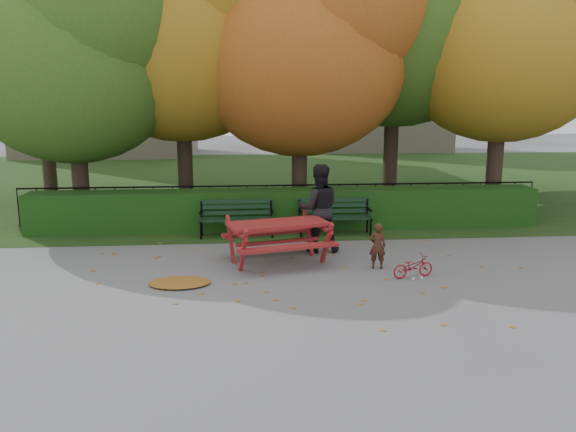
{
  "coord_description": "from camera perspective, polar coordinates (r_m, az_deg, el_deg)",
  "views": [
    {
      "loc": [
        -1.23,
        -9.68,
        3.23
      ],
      "look_at": [
        -0.27,
        1.17,
        1.0
      ],
      "focal_mm": 35.0,
      "sensor_mm": 36.0,
      "label": 1
    }
  ],
  "objects": [
    {
      "name": "iron_fence",
      "position": [
        15.27,
        -0.35,
        1.42
      ],
      "size": [
        14.0,
        0.04,
        1.02
      ],
      "color": "black",
      "rests_on": "ground"
    },
    {
      "name": "child",
      "position": [
        11.12,
        9.07,
        -3.02
      ],
      "size": [
        0.35,
        0.25,
        0.91
      ],
      "primitive_type": "imported",
      "rotation": [
        0.0,
        0.0,
        3.02
      ],
      "color": "#3A1E12",
      "rests_on": "ground"
    },
    {
      "name": "adult",
      "position": [
        12.15,
        3.13,
        0.79
      ],
      "size": [
        0.94,
        0.74,
        1.92
      ],
      "primitive_type": "imported",
      "rotation": [
        0.0,
        0.0,
        3.13
      ],
      "color": "black",
      "rests_on": "ground"
    },
    {
      "name": "grass_strip",
      "position": [
        23.93,
        -2.06,
        3.83
      ],
      "size": [
        90.0,
        90.0,
        0.0
      ],
      "primitive_type": "plane",
      "color": "#1C3211",
      "rests_on": "ground"
    },
    {
      "name": "tree_g",
      "position": [
        21.77,
        21.99,
        16.43
      ],
      "size": [
        6.3,
        6.0,
        8.55
      ],
      "color": "#2E1F1B",
      "rests_on": "ground"
    },
    {
      "name": "tree_f",
      "position": [
        19.97,
        -23.37,
        17.76
      ],
      "size": [
        6.93,
        6.6,
        9.19
      ],
      "color": "#2E1F1B",
      "rests_on": "ground"
    },
    {
      "name": "tree_c",
      "position": [
        15.85,
        2.58,
        17.34
      ],
      "size": [
        6.3,
        6.0,
        8.0
      ],
      "color": "#2E1F1B",
      "rests_on": "ground"
    },
    {
      "name": "building_right",
      "position": [
        38.89,
        9.03,
        15.54
      ],
      "size": [
        9.0,
        6.0,
        12.0
      ],
      "primitive_type": "cube",
      "color": "tan",
      "rests_on": "ground"
    },
    {
      "name": "building_left",
      "position": [
        36.76,
        -18.09,
        17.71
      ],
      "size": [
        10.0,
        7.0,
        15.0
      ],
      "primitive_type": "cube",
      "color": "tan",
      "rests_on": "ground"
    },
    {
      "name": "picnic_table",
      "position": [
        11.31,
        -1.04,
        -1.56
      ],
      "size": [
        2.32,
        2.04,
        0.97
      ],
      "rotation": [
        0.0,
        0.0,
        0.25
      ],
      "color": "maroon",
      "rests_on": "ground"
    },
    {
      "name": "bench_left",
      "position": [
        13.65,
        -5.24,
        0.08
      ],
      "size": [
        1.8,
        0.57,
        0.88
      ],
      "color": "black",
      "rests_on": "ground"
    },
    {
      "name": "hedge",
      "position": [
        14.49,
        -0.09,
        0.72
      ],
      "size": [
        13.0,
        0.9,
        1.0
      ],
      "primitive_type": "cube",
      "color": "black",
      "rests_on": "ground"
    },
    {
      "name": "leaf_scatter",
      "position": [
        10.56,
        1.9,
        -6.21
      ],
      "size": [
        9.0,
        5.7,
        0.01
      ],
      "primitive_type": null,
      "color": "brown",
      "rests_on": "ground"
    },
    {
      "name": "tree_b",
      "position": [
        16.61,
        -9.72,
        18.94
      ],
      "size": [
        6.72,
        6.4,
        8.79
      ],
      "color": "#2E1F1B",
      "rests_on": "ground"
    },
    {
      "name": "bench_right",
      "position": [
        13.85,
        4.74,
        0.25
      ],
      "size": [
        1.8,
        0.57,
        0.88
      ],
      "color": "black",
      "rests_on": "ground"
    },
    {
      "name": "tree_e",
      "position": [
        17.38,
        22.5,
        16.86
      ],
      "size": [
        6.09,
        5.8,
        8.16
      ],
      "color": "#2E1F1B",
      "rests_on": "ground"
    },
    {
      "name": "leaf_pile",
      "position": [
        10.33,
        -10.94,
        -6.64
      ],
      "size": [
        1.31,
        1.12,
        0.08
      ],
      "primitive_type": "ellipsoid",
      "rotation": [
        0.0,
        0.0,
        -0.38
      ],
      "color": "brown",
      "rests_on": "ground"
    },
    {
      "name": "ground",
      "position": [
        10.28,
        2.1,
        -6.76
      ],
      "size": [
        90.0,
        90.0,
        0.0
      ],
      "primitive_type": "plane",
      "color": "slate",
      "rests_on": "ground"
    },
    {
      "name": "tree_d",
      "position": [
        17.87,
        12.4,
        20.18
      ],
      "size": [
        7.14,
        6.8,
        9.58
      ],
      "color": "#2E1F1B",
      "rests_on": "ground"
    },
    {
      "name": "bicycle",
      "position": [
        10.75,
        12.59,
        -5.02
      ],
      "size": [
        0.86,
        0.46,
        0.43
      ],
      "primitive_type": "imported",
      "rotation": [
        0.0,
        0.0,
        1.8
      ],
      "color": "maroon",
      "rests_on": "ground"
    },
    {
      "name": "tree_a",
      "position": [
        15.81,
        -20.3,
        15.57
      ],
      "size": [
        5.88,
        5.6,
        7.48
      ],
      "color": "#2E1F1B",
      "rests_on": "ground"
    }
  ]
}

